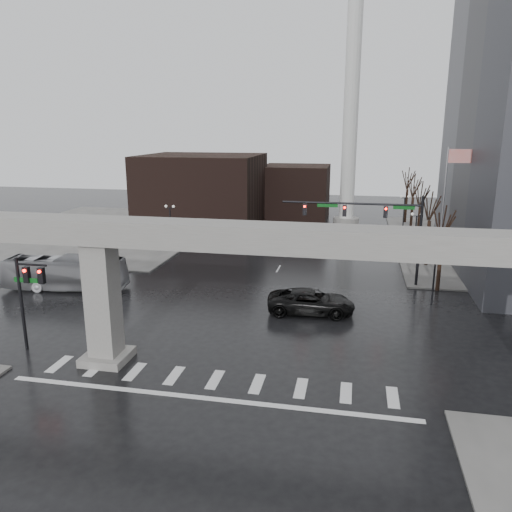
# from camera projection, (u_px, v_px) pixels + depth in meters

# --- Properties ---
(ground) EXTENTS (160.00, 160.00, 0.00)m
(ground) POSITION_uv_depth(u_px,v_px,m) (220.00, 371.00, 28.73)
(ground) COLOR black
(ground) RESTS_ON ground
(sidewalk_nw) EXTENTS (28.00, 36.00, 0.15)m
(sidewalk_nw) POSITION_uv_depth(u_px,v_px,m) (106.00, 230.00, 67.84)
(sidewalk_nw) COLOR slate
(sidewalk_nw) RESTS_ON ground
(elevated_guideway) EXTENTS (48.00, 2.60, 8.70)m
(elevated_guideway) POSITION_uv_depth(u_px,v_px,m) (240.00, 257.00, 26.77)
(elevated_guideway) COLOR gray
(elevated_guideway) RESTS_ON ground
(building_far_left) EXTENTS (16.00, 14.00, 10.00)m
(building_far_left) POSITION_uv_depth(u_px,v_px,m) (202.00, 191.00, 70.02)
(building_far_left) COLOR black
(building_far_left) RESTS_ON ground
(building_far_mid) EXTENTS (10.00, 10.00, 8.00)m
(building_far_mid) POSITION_uv_depth(u_px,v_px,m) (296.00, 192.00, 77.48)
(building_far_mid) COLOR black
(building_far_mid) RESTS_ON ground
(smokestack) EXTENTS (3.60, 3.60, 30.00)m
(smokestack) POSITION_uv_depth(u_px,v_px,m) (350.00, 130.00, 67.93)
(smokestack) COLOR silver
(smokestack) RESTS_ON ground
(signal_mast_arm) EXTENTS (12.12, 0.43, 8.00)m
(signal_mast_arm) POSITION_uv_depth(u_px,v_px,m) (376.00, 220.00, 43.41)
(signal_mast_arm) COLOR black
(signal_mast_arm) RESTS_ON ground
(signal_left_pole) EXTENTS (2.30, 0.30, 6.00)m
(signal_left_pole) POSITION_uv_depth(u_px,v_px,m) (28.00, 288.00, 30.52)
(signal_left_pole) COLOR black
(signal_left_pole) RESTS_ON ground
(flagpole_assembly) EXTENTS (2.06, 0.12, 12.00)m
(flagpole_assembly) POSITION_uv_depth(u_px,v_px,m) (447.00, 197.00, 44.83)
(flagpole_assembly) COLOR silver
(flagpole_assembly) RESTS_ON ground
(lamp_right_0) EXTENTS (1.22, 0.32, 5.11)m
(lamp_right_0) POSITION_uv_depth(u_px,v_px,m) (435.00, 263.00, 38.58)
(lamp_right_0) COLOR black
(lamp_right_0) RESTS_ON ground
(lamp_right_1) EXTENTS (1.22, 0.32, 5.11)m
(lamp_right_1) POSITION_uv_depth(u_px,v_px,m) (416.00, 228.00, 51.88)
(lamp_right_1) COLOR black
(lamp_right_1) RESTS_ON ground
(lamp_right_2) EXTENTS (1.22, 0.32, 5.11)m
(lamp_right_2) POSITION_uv_depth(u_px,v_px,m) (404.00, 208.00, 65.17)
(lamp_right_2) COLOR black
(lamp_right_2) RESTS_ON ground
(lamp_left_0) EXTENTS (1.22, 0.32, 5.11)m
(lamp_left_0) POSITION_uv_depth(u_px,v_px,m) (113.00, 247.00, 43.72)
(lamp_left_0) COLOR black
(lamp_left_0) RESTS_ON ground
(lamp_left_1) EXTENTS (1.22, 0.32, 5.11)m
(lamp_left_1) POSITION_uv_depth(u_px,v_px,m) (170.00, 219.00, 57.01)
(lamp_left_1) COLOR black
(lamp_left_1) RESTS_ON ground
(lamp_left_2) EXTENTS (1.22, 0.32, 5.11)m
(lamp_left_2) POSITION_uv_depth(u_px,v_px,m) (206.00, 202.00, 70.31)
(lamp_left_2) COLOR black
(lamp_left_2) RESTS_ON ground
(tree_right_0) EXTENTS (1.09, 1.58, 7.50)m
(tree_right_0) POSITION_uv_depth(u_px,v_px,m) (440.00, 259.00, 42.37)
(tree_right_0) COLOR black
(tree_right_0) RESTS_ON ground
(tree_right_1) EXTENTS (1.09, 1.61, 7.67)m
(tree_right_1) POSITION_uv_depth(u_px,v_px,m) (428.00, 238.00, 49.95)
(tree_right_1) COLOR black
(tree_right_1) RESTS_ON ground
(tree_right_2) EXTENTS (1.10, 1.63, 7.85)m
(tree_right_2) POSITION_uv_depth(u_px,v_px,m) (419.00, 223.00, 57.53)
(tree_right_2) COLOR black
(tree_right_2) RESTS_ON ground
(tree_right_3) EXTENTS (1.11, 1.66, 8.02)m
(tree_right_3) POSITION_uv_depth(u_px,v_px,m) (412.00, 212.00, 65.11)
(tree_right_3) COLOR black
(tree_right_3) RESTS_ON ground
(tree_right_4) EXTENTS (1.12, 1.69, 8.19)m
(tree_right_4) POSITION_uv_depth(u_px,v_px,m) (407.00, 202.00, 72.69)
(tree_right_4) COLOR black
(tree_right_4) RESTS_ON ground
(pickup_truck) EXTENTS (6.69, 3.40, 1.81)m
(pickup_truck) POSITION_uv_depth(u_px,v_px,m) (311.00, 302.00, 37.53)
(pickup_truck) COLOR black
(pickup_truck) RESTS_ON ground
(city_bus) EXTENTS (10.81, 3.80, 2.95)m
(city_bus) POSITION_uv_depth(u_px,v_px,m) (65.00, 273.00, 43.01)
(city_bus) COLOR #959599
(city_bus) RESTS_ON ground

